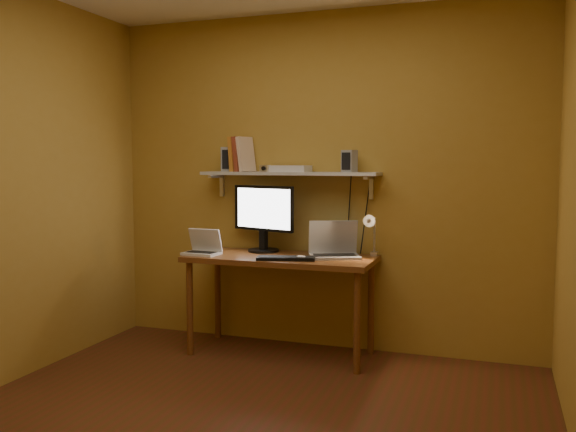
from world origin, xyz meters
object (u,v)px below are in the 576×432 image
at_px(desk, 281,267).
at_px(mouse, 301,258).
at_px(keyboard, 286,258).
at_px(speaker_right, 349,161).
at_px(laptop, 334,247).
at_px(shelf_camera, 265,168).
at_px(desk_lamp, 372,230).
at_px(netbook, 203,247).
at_px(speaker_left, 228,159).
at_px(router, 290,169).
at_px(monitor, 263,215).
at_px(wall_shelf, 289,174).

relative_size(desk, mouse, 15.53).
relative_size(desk, keyboard, 3.35).
bearing_deg(speaker_right, desk, -139.11).
xyz_separation_m(laptop, shelf_camera, (-0.56, 0.04, 0.58)).
distance_m(desk, desk_lamp, 0.73).
distance_m(netbook, speaker_left, 0.74).
height_order(desk, router, router).
bearing_deg(shelf_camera, laptop, -3.96).
height_order(mouse, desk_lamp, desk_lamp).
xyz_separation_m(mouse, speaker_left, (-0.72, 0.33, 0.71)).
height_order(speaker_left, shelf_camera, speaker_left).
relative_size(speaker_left, router, 0.65).
xyz_separation_m(keyboard, mouse, (0.10, 0.04, 0.01)).
bearing_deg(monitor, router, 27.33).
distance_m(keyboard, desk_lamp, 0.66).
bearing_deg(mouse, router, 140.73).
relative_size(speaker_left, shelf_camera, 2.06).
relative_size(desk_lamp, speaker_left, 1.94).
bearing_deg(monitor, desk, -20.54).
xyz_separation_m(monitor, desk_lamp, (0.86, -0.04, -0.08)).
distance_m(monitor, keyboard, 0.53).
bearing_deg(keyboard, laptop, 27.04).
bearing_deg(desk, router, 88.39).
bearing_deg(mouse, netbook, -161.11).
bearing_deg(router, monitor, -171.26).
distance_m(monitor, speaker_left, 0.53).
bearing_deg(desk, speaker_right, 22.80).
height_order(monitor, laptop, monitor).
xyz_separation_m(netbook, desk_lamp, (1.24, 0.24, 0.15)).
height_order(monitor, speaker_right, speaker_right).
bearing_deg(netbook, router, 31.74).
relative_size(monitor, laptop, 1.28).
xyz_separation_m(keyboard, speaker_right, (0.37, 0.36, 0.70)).
xyz_separation_m(netbook, shelf_camera, (0.41, 0.24, 0.60)).
xyz_separation_m(desk, keyboard, (0.10, -0.16, 0.10)).
xyz_separation_m(wall_shelf, speaker_right, (0.47, 0.00, 0.10)).
bearing_deg(speaker_right, mouse, -111.96).
relative_size(desk, laptop, 3.23).
height_order(speaker_right, shelf_camera, speaker_right).
relative_size(wall_shelf, keyboard, 3.35).
distance_m(keyboard, speaker_left, 1.01).
bearing_deg(speaker_left, keyboard, -49.57).
bearing_deg(desk_lamp, router, 173.74).
xyz_separation_m(wall_shelf, keyboard, (0.10, -0.35, -0.60)).
distance_m(monitor, speaker_right, 0.79).
height_order(desk, laptop, laptop).
relative_size(keyboard, speaker_left, 2.17).
relative_size(laptop, router, 1.46).
height_order(wall_shelf, speaker_left, speaker_left).
bearing_deg(desk, keyboard, -58.32).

